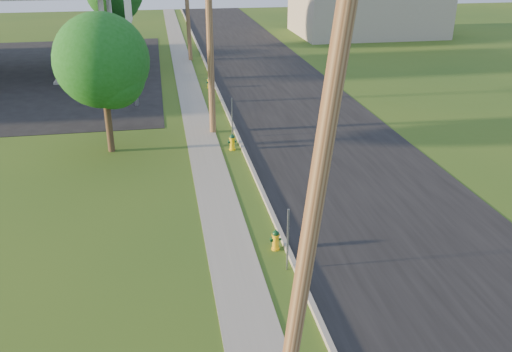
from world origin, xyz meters
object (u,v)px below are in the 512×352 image
Objects in this scene: utility_pole_mid at (210,32)px; fuel_pump_se at (72,58)px; hydrant_near at (276,240)px; hydrant_far at (209,82)px; tree_verge at (104,65)px; price_pylon at (128,9)px; hydrant_mid at (232,142)px; fuel_pump_ne at (65,69)px; utility_pole_near at (314,204)px.

utility_pole_mid is 3.06× the size of fuel_pump_se.
hydrant_near is 20.49m from hydrant_far.
tree_verge is 12.63m from hydrant_far.
hydrant_mid is (4.51, -8.18, -5.05)m from price_pylon.
hydrant_far is (9.59, -4.14, -0.36)m from fuel_pump_ne.
utility_pole_near is 32.51m from fuel_pump_ne.
fuel_pump_ne is at bearing 106.02° from utility_pole_near.
price_pylon is at bearing 125.34° from utility_pole_mid.
utility_pole_mid is (-0.00, 18.00, 0.15)m from utility_pole_near.
utility_pole_mid is at bearing -55.60° from fuel_pump_ne.
fuel_pump_se is 21.87m from hydrant_mid.
hydrant_mid is (5.39, -0.75, -3.62)m from tree_verge.
fuel_pump_se reaches higher than hydrant_near.
fuel_pump_se is at bearing 90.00° from fuel_pump_ne.
tree_verge is at bearing 106.55° from utility_pole_near.
fuel_pump_ne is (-8.90, 31.00, -4.08)m from utility_pole_near.
fuel_pump_ne is at bearing 124.40° from utility_pole_mid.
hydrant_mid is (9.51, -15.68, -0.34)m from fuel_pump_ne.
utility_pole_near reaches higher than hydrant_near.
fuel_pump_se is 4.12× the size of hydrant_mid.
hydrant_mid is at bearing -61.12° from price_pylon.
hydrant_mid is 1.04× the size of hydrant_far.
utility_pole_mid is 13.11× the size of hydrant_far.
fuel_pump_ne is 1.00× the size of fuel_pump_se.
hydrant_far is (-0.07, 20.49, 0.02)m from hydrant_near.
hydrant_near is 0.93× the size of hydrant_far.
price_pylon is at bearing 83.28° from tree_verge.
fuel_pump_ne reaches higher than hydrant_near.
price_pylon reaches higher than tree_verge.
hydrant_mid reaches higher than hydrant_near.
fuel_pump_ne is 26.45m from hydrant_near.
utility_pole_near reaches higher than fuel_pump_se.
hydrant_far is (0.69, 26.86, -4.44)m from utility_pole_near.
fuel_pump_ne is 15.83m from tree_verge.
fuel_pump_se is at bearing 117.63° from utility_pole_mid.
fuel_pump_se is at bearing 115.80° from hydrant_mid.
hydrant_mid is (0.61, 15.32, -4.42)m from utility_pole_near.
hydrant_near is (9.65, -28.63, -0.38)m from fuel_pump_se.
utility_pole_near reaches higher than tree_verge.
fuel_pump_ne reaches higher than hydrant_far.
hydrant_near is at bearing 83.25° from utility_pole_near.
utility_pole_near is at bearing -73.45° from tree_verge.
fuel_pump_ne is at bearing 105.44° from tree_verge.
tree_verge reaches higher than hydrant_near.
utility_pole_near is 18.00m from utility_pole_mid.
fuel_pump_ne is 0.51× the size of tree_verge.
fuel_pump_se is (-8.90, 35.00, -4.08)m from utility_pole_near.
hydrant_near is at bearing -60.30° from tree_verge.
hydrant_far is (5.46, 10.79, -3.64)m from tree_verge.
utility_pole_mid is 6.76m from price_pylon.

